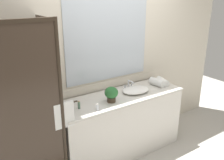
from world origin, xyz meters
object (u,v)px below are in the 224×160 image
Objects in this scene: amenity_bottle_shampoo at (97,107)px; sink_basin at (136,90)px; amenity_bottle_body_wash at (79,105)px; potted_plant at (111,94)px; rolled_towel_near_edge at (162,81)px; rolled_towel_middle at (157,82)px; faucet at (129,85)px; soap_dish at (66,107)px.

sink_basin is at bearing 14.92° from amenity_bottle_shampoo.
amenity_bottle_body_wash reaches higher than sink_basin.
potted_plant reaches higher than amenity_bottle_body_wash.
rolled_towel_middle is at bearing 179.41° from rolled_towel_near_edge.
potted_plant reaches higher than faucet.
soap_dish is 1.54m from rolled_towel_near_edge.
rolled_towel_middle is at bearing -19.80° from faucet.
soap_dish is 1.01× the size of amenity_bottle_body_wash.
amenity_bottle_body_wash reaches higher than rolled_towel_near_edge.
amenity_bottle_shampoo is at bearing -157.63° from potted_plant.
rolled_towel_near_edge is (0.98, 0.10, -0.06)m from potted_plant.
amenity_bottle_shampoo is at bearing -170.62° from rolled_towel_near_edge.
sink_basin is at bearing 2.06° from amenity_bottle_body_wash.
faucet is 0.70× the size of rolled_towel_near_edge.
faucet is 0.44m from rolled_towel_middle.
amenity_bottle_body_wash is at bearing -178.04° from rolled_towel_middle.
potted_plant is at bearing -174.41° from rolled_towel_near_edge.
rolled_towel_middle is at bearing 1.96° from amenity_bottle_body_wash.
faucet is at bearing 160.20° from rolled_towel_middle.
faucet reaches higher than amenity_bottle_body_wash.
faucet reaches higher than sink_basin.
amenity_bottle_shampoo reaches higher than sink_basin.
faucet is at bearing 90.00° from sink_basin.
faucet is 0.85× the size of potted_plant.
rolled_towel_near_edge reaches higher than soap_dish.
rolled_towel_middle reaches higher than amenity_bottle_shampoo.
rolled_towel_middle is (0.41, -0.15, 0.01)m from faucet.
rolled_towel_middle reaches higher than soap_dish.
potted_plant is 0.82× the size of rolled_towel_near_edge.
faucet is (0.00, 0.16, 0.01)m from sink_basin.
amenity_bottle_body_wash reaches higher than soap_dish.
faucet is 1.99× the size of amenity_bottle_shampoo.
rolled_towel_near_edge reaches higher than amenity_bottle_shampoo.
amenity_bottle_shampoo is at bearing -165.08° from sink_basin.
sink_basin is at bearing -3.37° from soap_dish.
potted_plant is 0.43m from amenity_bottle_body_wash.
soap_dish is at bearing 178.09° from rolled_towel_middle.
amenity_bottle_shampoo is at bearing -154.16° from faucet.
soap_dish is at bearing 176.63° from sink_basin.
amenity_bottle_body_wash is at bearing 133.97° from amenity_bottle_shampoo.
amenity_bottle_body_wash is (0.13, -0.09, 0.03)m from soap_dish.
amenity_bottle_shampoo is 0.38× the size of rolled_towel_middle.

